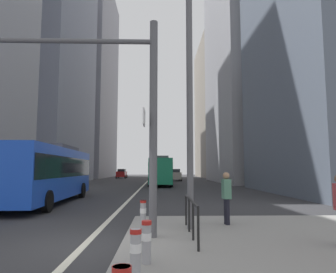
# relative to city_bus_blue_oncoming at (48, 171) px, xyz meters

# --- Properties ---
(ground_plane) EXTENTS (160.00, 160.00, 0.00)m
(ground_plane) POSITION_rel_city_bus_blue_oncoming_xyz_m (4.45, 10.29, -1.84)
(ground_plane) COLOR #303033
(median_island) EXTENTS (9.00, 10.00, 0.15)m
(median_island) POSITION_rel_city_bus_blue_oncoming_xyz_m (9.95, -10.71, -1.76)
(median_island) COLOR gray
(median_island) RESTS_ON ground
(lane_centre_line) EXTENTS (0.20, 80.00, 0.01)m
(lane_centre_line) POSITION_rel_city_bus_blue_oncoming_xyz_m (4.45, 20.29, -1.83)
(lane_centre_line) COLOR beige
(lane_centre_line) RESTS_ON ground
(office_tower_left_mid) EXTENTS (11.66, 20.85, 50.89)m
(office_tower_left_mid) POSITION_rel_city_bus_blue_oncoming_xyz_m (-11.55, 28.77, 23.61)
(office_tower_left_mid) COLOR slate
(office_tower_left_mid) RESTS_ON ground
(office_tower_left_far) EXTENTS (12.08, 24.98, 46.34)m
(office_tower_left_far) POSITION_rel_city_bus_blue_oncoming_xyz_m (-11.55, 55.37, 21.33)
(office_tower_left_far) COLOR gray
(office_tower_left_far) RESTS_ON ground
(office_tower_right_mid) EXTENTS (13.00, 21.08, 56.99)m
(office_tower_right_mid) POSITION_rel_city_bus_blue_oncoming_xyz_m (21.45, 28.36, 26.66)
(office_tower_right_mid) COLOR #9E9EA3
(office_tower_right_mid) RESTS_ON ground
(office_tower_right_far) EXTENTS (10.81, 21.96, 32.42)m
(office_tower_right_far) POSITION_rel_city_bus_blue_oncoming_xyz_m (21.45, 55.08, 14.38)
(office_tower_right_far) COLOR gray
(office_tower_right_far) RESTS_ON ground
(city_bus_blue_oncoming) EXTENTS (2.94, 11.19, 3.40)m
(city_bus_blue_oncoming) POSITION_rel_city_bus_blue_oncoming_xyz_m (0.00, 0.00, 0.00)
(city_bus_blue_oncoming) COLOR blue
(city_bus_blue_oncoming) RESTS_ON ground
(city_bus_red_receding) EXTENTS (2.74, 11.09, 3.40)m
(city_bus_red_receding) POSITION_rel_city_bus_blue_oncoming_xyz_m (6.46, 19.22, -0.00)
(city_bus_red_receding) COLOR #198456
(city_bus_red_receding) RESTS_ON ground
(car_oncoming_mid) EXTENTS (2.10, 4.35, 1.94)m
(car_oncoming_mid) POSITION_rel_city_bus_blue_oncoming_xyz_m (-1.59, 47.63, -0.85)
(car_oncoming_mid) COLOR maroon
(car_oncoming_mid) RESTS_ON ground
(car_receding_near) EXTENTS (2.20, 4.58, 1.94)m
(car_receding_near) POSITION_rel_city_bus_blue_oncoming_xyz_m (8.86, 32.99, -0.85)
(car_receding_near) COLOR #B2A899
(car_receding_near) RESTS_ON ground
(traffic_signal_gantry) EXTENTS (6.46, 0.65, 6.00)m
(traffic_signal_gantry) POSITION_rel_city_bus_blue_oncoming_xyz_m (4.04, -9.44, 2.29)
(traffic_signal_gantry) COLOR #515156
(traffic_signal_gantry) RESTS_ON median_island
(street_lamp_post) EXTENTS (5.50, 0.32, 8.00)m
(street_lamp_post) POSITION_rel_city_bus_blue_oncoming_xyz_m (7.33, -8.31, 3.45)
(street_lamp_post) COLOR #56565B
(street_lamp_post) RESTS_ON median_island
(bollard_left) EXTENTS (0.20, 0.20, 0.81)m
(bollard_left) POSITION_rel_city_bus_blue_oncoming_xyz_m (5.99, -12.56, -1.23)
(bollard_left) COLOR #99999E
(bollard_left) RESTS_ON median_island
(bollard_right) EXTENTS (0.20, 0.20, 0.81)m
(bollard_right) POSITION_rel_city_bus_blue_oncoming_xyz_m (6.14, -11.70, -1.23)
(bollard_right) COLOR #99999E
(bollard_right) RESTS_ON median_island
(bollard_back) EXTENTS (0.20, 0.20, 0.84)m
(bollard_back) POSITION_rel_city_bus_blue_oncoming_xyz_m (5.88, -8.11, -1.22)
(bollard_back) COLOR #99999E
(bollard_back) RESTS_ON median_island
(pedestrian_railing) EXTENTS (0.06, 3.25, 0.98)m
(pedestrian_railing) POSITION_rel_city_bus_blue_oncoming_xyz_m (7.25, -9.26, -0.99)
(pedestrian_railing) COLOR black
(pedestrian_railing) RESTS_ON median_island
(pedestrian_walking) EXTENTS (0.26, 0.39, 1.70)m
(pedestrian_walking) POSITION_rel_city_bus_blue_oncoming_xyz_m (8.60, -7.58, -0.74)
(pedestrian_walking) COLOR black
(pedestrian_walking) RESTS_ON median_island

